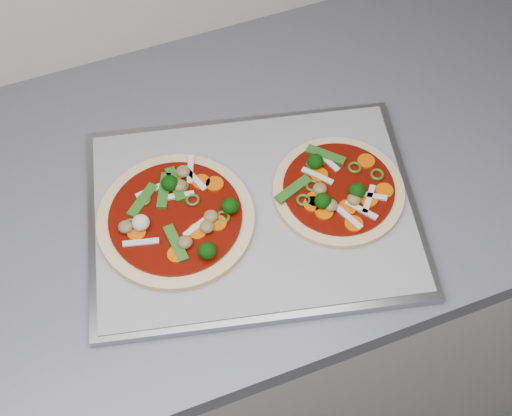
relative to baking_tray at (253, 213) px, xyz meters
name	(u,v)px	position (x,y,z in m)	size (l,w,h in m)	color
base_cabinet	(108,358)	(-0.28, 0.07, -0.48)	(3.60, 0.60, 0.86)	beige
countertop	(53,242)	(-0.28, 0.07, -0.03)	(3.60, 0.60, 0.04)	slate
baking_tray	(253,213)	(0.00, 0.00, 0.00)	(0.46, 0.34, 0.01)	gray
parchment	(253,210)	(0.00, 0.00, 0.01)	(0.44, 0.32, 0.00)	#95959A
pizza_left	(177,218)	(-0.10, 0.02, 0.02)	(0.29, 0.29, 0.04)	#D5AF7D
pizza_right	(338,190)	(0.12, -0.02, 0.02)	(0.23, 0.23, 0.03)	#D5AF7D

